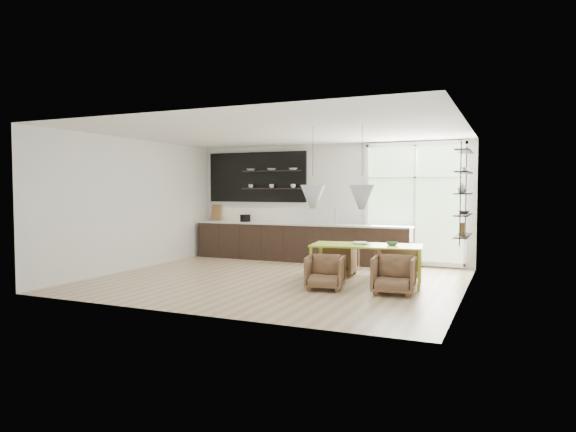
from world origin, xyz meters
The scene contains 11 objects.
room centered at (0.58, 1.10, 1.46)m, with size 7.02×6.01×2.91m.
kitchen_run centered at (-0.70, 2.69, 0.60)m, with size 5.54×0.69×2.75m.
right_shelving centered at (3.36, 1.17, 1.65)m, with size 0.26×1.22×1.90m.
dining_table centered at (1.72, 0.32, 0.69)m, with size 2.14×1.18×0.74m.
armchair_back_left centered at (0.95, 1.04, 0.32)m, with size 0.68×0.70×0.64m, color brown.
armchair_back_right centered at (2.10, 1.25, 0.35)m, with size 0.76×0.78×0.71m, color brown.
armchair_front_left centered at (1.19, -0.49, 0.30)m, with size 0.65×0.67×0.61m, color brown.
armchair_front_right centered at (2.40, -0.41, 0.33)m, with size 0.70×0.72×0.65m, color brown.
wire_stool centered at (0.63, 0.46, 0.30)m, with size 0.36×0.36×0.46m.
table_book centered at (1.46, 0.38, 0.76)m, with size 0.25×0.34×0.03m, color white.
table_bowl centered at (2.19, 0.39, 0.78)m, with size 0.21×0.21×0.07m, color #4B7C54.
Camera 1 is at (4.23, -9.05, 1.79)m, focal length 32.00 mm.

